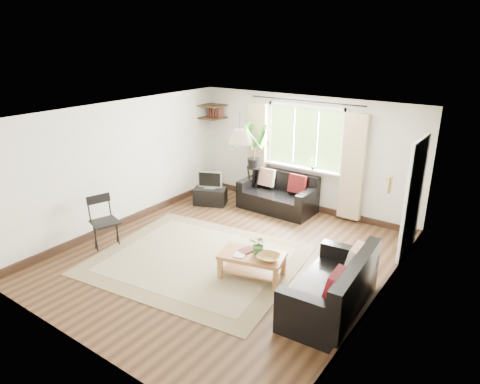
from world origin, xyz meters
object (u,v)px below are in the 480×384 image
Objects in this scene: sofa_right at (330,284)px; palm_stand at (254,164)px; coffee_table at (252,266)px; folding_chair at (105,223)px; tv_stand at (210,196)px; sofa_back at (277,193)px.

sofa_right is 4.09m from palm_stand.
folding_chair is (-2.64, -0.64, 0.26)m from coffee_table.
coffee_table is at bearing -63.23° from tv_stand.
sofa_right is 4.31m from tv_stand.
sofa_back is at bearing -4.37° from palm_stand.
coffee_table is 0.54× the size of palm_stand.
sofa_back reaches higher than tv_stand.
sofa_back is 1.64× the size of coffee_table.
folding_chair is at bearing -166.46° from coffee_table.
folding_chair is at bearing -118.12° from tv_stand.
sofa_right is 1.71× the size of coffee_table.
sofa_back is 2.79m from coffee_table.
sofa_back is 1.74× the size of folding_chair.
palm_stand is at bearing 16.01° from tv_stand.
coffee_table is at bearing -97.23° from sofa_right.
sofa_right is 0.93× the size of palm_stand.
sofa_back is at bearing 112.67° from coffee_table.
sofa_back is 0.89× the size of palm_stand.
tv_stand is (-1.37, -0.56, -0.19)m from sofa_back.
palm_stand reaches higher than tv_stand.
tv_stand is 0.75× the size of folding_chair.
sofa_right is (2.39, -2.66, 0.02)m from sofa_back.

